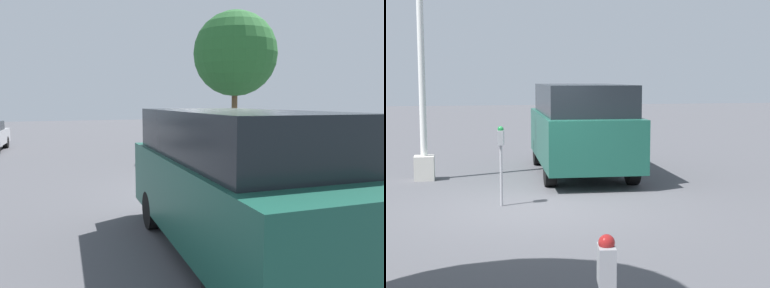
% 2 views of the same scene
% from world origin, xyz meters
% --- Properties ---
extents(ground_plane, '(80.00, 80.00, 0.00)m').
position_xyz_m(ground_plane, '(0.00, 0.00, 0.00)').
color(ground_plane, '#4C4C51').
extents(parking_meter_near, '(0.21, 0.14, 1.44)m').
position_xyz_m(parking_meter_near, '(0.20, 0.63, 1.07)').
color(parking_meter_near, '#9E9EA3').
rests_on(parking_meter_near, ground).
extents(parking_meter_far, '(0.21, 0.14, 1.29)m').
position_xyz_m(parking_meter_far, '(-6.69, 0.43, 0.95)').
color(parking_meter_far, '#9E9EA3').
rests_on(parking_meter_far, ground).
extents(lamp_post, '(0.44, 0.44, 5.64)m').
position_xyz_m(lamp_post, '(3.29, 2.14, 1.70)').
color(lamp_post, beige).
rests_on(lamp_post, ground).
extents(parked_van, '(5.21, 2.31, 2.15)m').
position_xyz_m(parked_van, '(3.44, -1.51, 1.16)').
color(parked_van, '#195142').
rests_on(parked_van, ground).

